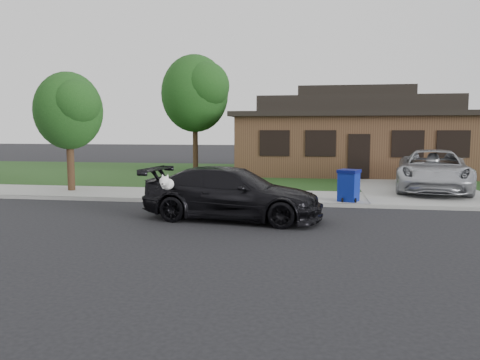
# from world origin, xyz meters

# --- Properties ---
(ground) EXTENTS (120.00, 120.00, 0.00)m
(ground) POSITION_xyz_m (0.00, 0.00, 0.00)
(ground) COLOR black
(ground) RESTS_ON ground
(sidewalk) EXTENTS (60.00, 3.00, 0.12)m
(sidewalk) POSITION_xyz_m (0.00, 5.00, 0.06)
(sidewalk) COLOR gray
(sidewalk) RESTS_ON ground
(curb) EXTENTS (60.00, 0.12, 0.12)m
(curb) POSITION_xyz_m (0.00, 3.50, 0.06)
(curb) COLOR gray
(curb) RESTS_ON ground
(lawn) EXTENTS (60.00, 13.00, 0.13)m
(lawn) POSITION_xyz_m (0.00, 13.00, 0.07)
(lawn) COLOR #193814
(lawn) RESTS_ON ground
(driveway) EXTENTS (4.50, 13.00, 0.14)m
(driveway) POSITION_xyz_m (6.00, 10.00, 0.07)
(driveway) COLOR gray
(driveway) RESTS_ON ground
(sedan) EXTENTS (5.25, 2.67, 1.46)m
(sedan) POSITION_xyz_m (-0.30, 0.96, 0.73)
(sedan) COLOR black
(sedan) RESTS_ON ground
(minivan) EXTENTS (3.63, 6.05, 1.57)m
(minivan) POSITION_xyz_m (6.49, 7.26, 0.93)
(minivan) COLOR #ABACB2
(minivan) RESTS_ON driveway
(recycling_bin) EXTENTS (0.83, 0.83, 1.06)m
(recycling_bin) POSITION_xyz_m (3.09, 4.06, 0.65)
(recycling_bin) COLOR navy
(recycling_bin) RESTS_ON sidewalk
(house) EXTENTS (12.60, 8.60, 4.65)m
(house) POSITION_xyz_m (4.00, 15.00, 2.13)
(house) COLOR #422B1C
(house) RESTS_ON ground
(tree_0) EXTENTS (3.78, 3.60, 6.34)m
(tree_0) POSITION_xyz_m (-4.34, 12.88, 4.48)
(tree_0) COLOR #332114
(tree_0) RESTS_ON ground
(tree_2) EXTENTS (2.73, 2.60, 4.59)m
(tree_2) POSITION_xyz_m (-7.38, 5.11, 3.27)
(tree_2) COLOR #332114
(tree_2) RESTS_ON ground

